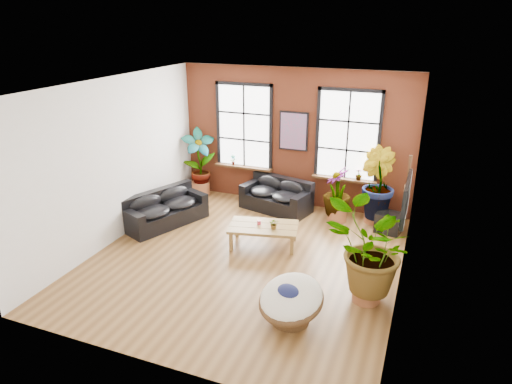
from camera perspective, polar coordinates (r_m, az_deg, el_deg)
room at (r=8.82m, az=-1.07°, el=2.02°), size 6.04×6.54×3.54m
sofa_back at (r=11.61m, az=2.65°, el=-0.49°), size 1.90×1.25×0.80m
sofa_left at (r=11.03m, az=-11.42°, el=-2.14°), size 1.52×2.15×0.78m
coffee_table at (r=9.76m, az=0.93°, el=-4.51°), size 1.59×1.13×0.56m
papasan_chair at (r=7.49m, az=4.38°, el=-13.30°), size 1.37×1.38×0.79m
poster at (r=11.52m, az=4.72°, el=7.58°), size 0.74×0.06×0.98m
tv_wall_unit at (r=8.72m, az=18.24°, el=-0.75°), size 0.13×1.86×1.20m
media_box at (r=10.86m, az=16.28°, el=-3.69°), size 0.63×0.56×0.46m
pot_back_left at (r=12.73m, az=-6.95°, el=0.50°), size 0.63×0.63×0.37m
pot_back_right at (r=11.31m, az=14.57°, el=-2.82°), size 0.60×0.60×0.35m
pot_right_wall at (r=8.31m, az=13.63°, el=-11.99°), size 0.54×0.54×0.35m
pot_mid at (r=11.21m, az=10.08°, el=-2.71°), size 0.59×0.59×0.34m
floor_plant_back_left at (r=12.45m, az=-7.12°, el=4.00°), size 1.08×1.03×1.71m
floor_plant_back_right at (r=11.02m, az=14.81°, el=1.07°), size 1.16×1.18×1.68m
floor_plant_right_wall at (r=7.92m, az=14.00°, el=-7.18°), size 1.88×1.82×1.61m
floor_plant_mid at (r=11.02m, az=10.11°, el=0.03°), size 0.80×0.80×1.18m
table_plant at (r=9.56m, az=2.27°, el=-3.99°), size 0.25×0.23×0.23m
sill_plant_left at (r=12.27m, az=-2.89°, el=4.04°), size 0.17×0.17×0.27m
sill_plant_right at (r=11.38m, az=12.72°, el=2.15°), size 0.19×0.19×0.27m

